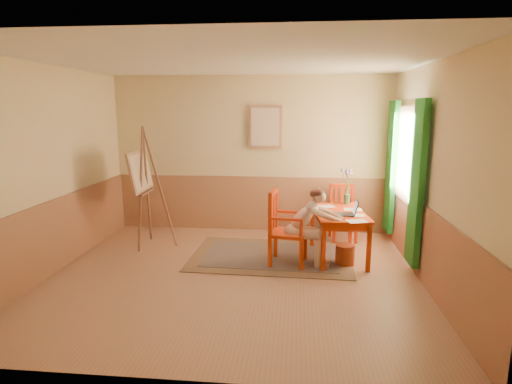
# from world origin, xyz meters

# --- Properties ---
(room) EXTENTS (5.04, 4.54, 2.84)m
(room) POSITION_xyz_m (0.00, 0.00, 1.40)
(room) COLOR #AA795B
(room) RESTS_ON ground
(wainscot) EXTENTS (5.00, 4.50, 1.00)m
(wainscot) POSITION_xyz_m (0.00, 0.80, 0.50)
(wainscot) COLOR #A97251
(wainscot) RESTS_ON room
(window) EXTENTS (0.12, 2.01, 2.20)m
(window) POSITION_xyz_m (2.42, 1.10, 1.35)
(window) COLOR white
(window) RESTS_ON room
(wall_portrait) EXTENTS (0.60, 0.05, 0.76)m
(wall_portrait) POSITION_xyz_m (0.25, 2.20, 1.90)
(wall_portrait) COLOR #AB7957
(wall_portrait) RESTS_ON room
(rug) EXTENTS (2.45, 1.67, 0.02)m
(rug) POSITION_xyz_m (0.46, 0.80, 0.01)
(rug) COLOR #8C7251
(rug) RESTS_ON room
(table) EXTENTS (0.84, 1.27, 0.72)m
(table) POSITION_xyz_m (1.46, 0.84, 0.63)
(table) COLOR red
(table) RESTS_ON room
(chair_left) EXTENTS (0.56, 0.54, 1.09)m
(chair_left) POSITION_xyz_m (0.66, 0.51, 0.54)
(chair_left) COLOR red
(chair_left) RESTS_ON room
(chair_back) EXTENTS (0.46, 0.47, 0.94)m
(chair_back) POSITION_xyz_m (1.62, 1.79, 0.47)
(chair_back) COLOR red
(chair_back) RESTS_ON room
(figure) EXTENTS (0.86, 0.42, 1.13)m
(figure) POSITION_xyz_m (0.99, 0.47, 0.62)
(figure) COLOR #DAB293
(figure) RESTS_ON room
(laptop) EXTENTS (0.36, 0.22, 0.22)m
(laptop) POSITION_xyz_m (1.55, 0.64, 0.76)
(laptop) COLOR #1E2338
(laptop) RESTS_ON table
(papers) EXTENTS (0.70, 1.11, 0.00)m
(papers) POSITION_xyz_m (1.57, 0.77, 0.72)
(papers) COLOR white
(papers) RESTS_ON table
(vase) EXTENTS (0.20, 0.29, 0.57)m
(vase) POSITION_xyz_m (1.63, 1.38, 0.98)
(vase) COLOR #3F724C
(vase) RESTS_ON table
(wastebasket) EXTENTS (0.34, 0.34, 0.29)m
(wastebasket) POSITION_xyz_m (1.54, 0.57, 0.15)
(wastebasket) COLOR #BA4925
(wastebasket) RESTS_ON room
(easel) EXTENTS (0.66, 0.87, 1.96)m
(easel) POSITION_xyz_m (-1.63, 1.14, 1.16)
(easel) COLOR brown
(easel) RESTS_ON room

